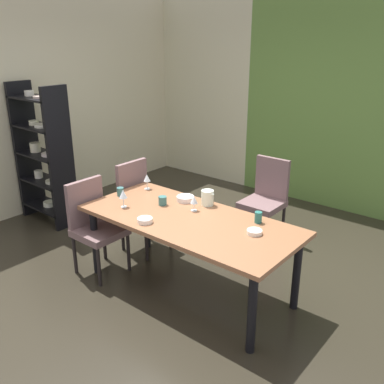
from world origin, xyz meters
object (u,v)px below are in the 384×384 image
chair_left_far (140,203)px  wine_glass_near_shelf (194,200)px  serving_bowl_left (254,232)px  dining_table (189,226)px  cup_front (163,201)px  serving_bowl_north (145,220)px  cup_rear (120,192)px  serving_bowl_center (185,199)px  display_shelf (43,154)px  wine_glass_west (123,194)px  pitcher_corner (208,198)px  chair_left_near (94,222)px  wine_glass_south (147,178)px  chair_head_far (266,196)px  cup_east (258,217)px

chair_left_far → wine_glass_near_shelf: (0.90, -0.16, 0.30)m
serving_bowl_left → chair_left_far: bearing=172.1°
dining_table → cup_front: 0.42m
serving_bowl_north → cup_rear: (-0.66, 0.31, 0.02)m
chair_left_far → wine_glass_near_shelf: size_ratio=6.61×
serving_bowl_center → chair_left_far: bearing=178.3°
dining_table → display_shelf: size_ratio=1.16×
wine_glass_west → pitcher_corner: size_ratio=1.16×
chair_left_near → serving_bowl_left: bearing=104.8°
chair_left_far → serving_bowl_center: size_ratio=5.73×
chair_left_far → wine_glass_south: bearing=84.2°
chair_head_far → cup_front: size_ratio=11.07×
chair_head_far → serving_bowl_north: size_ratio=7.12×
display_shelf → pitcher_corner: size_ratio=11.64×
chair_left_near → cup_east: (1.50, 0.64, 0.26)m
serving_bowl_left → pitcher_corner: size_ratio=0.85×
serving_bowl_north → serving_bowl_left: bearing=25.8°
wine_glass_near_shelf → chair_left_near: bearing=-151.5°
chair_left_far → serving_bowl_left: size_ratio=7.73×
wine_glass_west → serving_bowl_left: 1.32m
serving_bowl_left → pitcher_corner: 0.74m
cup_front → cup_rear: cup_rear is taller
chair_left_near → cup_east: 1.65m
serving_bowl_left → cup_rear: size_ratio=1.46×
chair_left_far → wine_glass_west: chair_left_far is taller
wine_glass_west → wine_glass_near_shelf: (0.58, 0.36, -0.02)m
display_shelf → wine_glass_near_shelf: display_shelf is taller
chair_left_near → wine_glass_south: chair_left_near is taller
chair_head_far → serving_bowl_left: (0.64, -1.32, 0.22)m
display_shelf → serving_bowl_center: bearing=5.3°
cup_rear → chair_head_far: bearing=58.3°
chair_left_far → serving_bowl_north: bearing=48.9°
dining_table → wine_glass_near_shelf: size_ratio=13.56×
cup_east → display_shelf: bearing=-175.9°
serving_bowl_center → wine_glass_west: bearing=-125.6°
serving_bowl_left → cup_rear: 1.53m
chair_head_far → cup_east: bearing=116.4°
chair_left_far → cup_front: (0.57, -0.24, 0.24)m
chair_left_far → display_shelf: 1.54m
chair_left_far → display_shelf: display_shelf is taller
cup_east → dining_table: bearing=-149.5°
chair_head_far → pitcher_corner: chair_head_far is taller
cup_front → pitcher_corner: bearing=39.2°
chair_left_near → chair_left_far: bearing=-179.7°
chair_left_near → wine_glass_west: 0.48m
serving_bowl_center → cup_rear: cup_rear is taller
dining_table → chair_head_far: chair_head_far is taller
cup_front → chair_head_far: bearing=74.0°
wine_glass_west → serving_bowl_left: (1.28, 0.29, -0.11)m
wine_glass_west → wine_glass_near_shelf: bearing=31.9°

